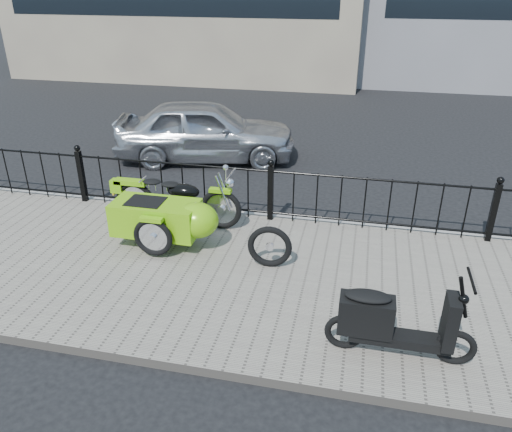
% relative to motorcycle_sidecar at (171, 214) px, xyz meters
% --- Properties ---
extents(ground, '(120.00, 120.00, 0.00)m').
position_rel_motorcycle_sidecar_xyz_m(ground, '(1.34, -0.17, -0.59)').
color(ground, black).
rests_on(ground, ground).
extents(sidewalk, '(30.00, 3.80, 0.12)m').
position_rel_motorcycle_sidecar_xyz_m(sidewalk, '(1.34, -0.67, -0.53)').
color(sidewalk, slate).
rests_on(sidewalk, ground).
extents(curb, '(30.00, 0.10, 0.12)m').
position_rel_motorcycle_sidecar_xyz_m(curb, '(1.34, 1.27, -0.53)').
color(curb, gray).
rests_on(curb, ground).
extents(iron_fence, '(14.11, 0.11, 1.08)m').
position_rel_motorcycle_sidecar_xyz_m(iron_fence, '(1.34, 1.13, -0.01)').
color(iron_fence, black).
rests_on(iron_fence, sidewalk).
extents(motorcycle_sidecar, '(2.28, 1.48, 0.98)m').
position_rel_motorcycle_sidecar_xyz_m(motorcycle_sidecar, '(0.00, 0.00, 0.00)').
color(motorcycle_sidecar, black).
rests_on(motorcycle_sidecar, sidewalk).
extents(scooter, '(1.62, 0.47, 1.09)m').
position_rel_motorcycle_sidecar_xyz_m(scooter, '(3.25, -1.91, -0.05)').
color(scooter, black).
rests_on(scooter, sidewalk).
extents(spare_tire, '(0.64, 0.13, 0.64)m').
position_rel_motorcycle_sidecar_xyz_m(spare_tire, '(1.63, -0.39, -0.16)').
color(spare_tire, black).
rests_on(spare_tire, sidewalk).
extents(sedan_car, '(4.30, 2.44, 1.38)m').
position_rel_motorcycle_sidecar_xyz_m(sedan_car, '(-0.77, 4.14, 0.10)').
color(sedan_car, '#B9BAC0').
rests_on(sedan_car, ground).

